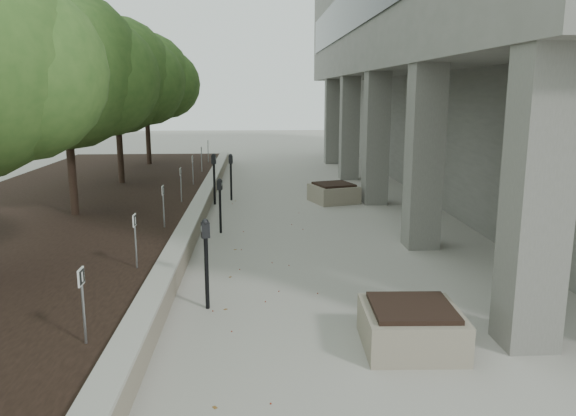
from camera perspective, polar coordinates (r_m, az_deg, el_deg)
name	(u,v)px	position (r m, az deg, el deg)	size (l,w,h in m)	color
ground	(280,389)	(6.91, -0.82, -17.87)	(90.00, 90.00, 0.00)	#9B978F
retaining_wall	(199,210)	(15.41, -9.03, -0.25)	(0.39, 26.00, 0.50)	gray
planting_bed	(61,214)	(16.22, -22.05, -0.56)	(7.00, 26.00, 0.40)	black
crabapple_tree_3	(67,104)	(14.73, -21.56, 9.80)	(4.60, 4.00, 5.44)	#325721
crabapple_tree_4	(117,101)	(19.54, -16.97, 10.38)	(4.60, 4.00, 5.44)	#325721
crabapple_tree_5	(146,99)	(24.43, -14.20, 10.70)	(4.60, 4.00, 5.44)	#325721
parking_sign_2	(83,306)	(7.29, -20.07, -9.36)	(0.04, 0.22, 0.96)	black
parking_sign_3	(136,241)	(10.06, -15.22, -3.28)	(0.04, 0.22, 0.96)	black
parking_sign_4	(164,207)	(12.93, -12.52, 0.15)	(0.04, 0.22, 0.96)	black
parking_sign_5	(181,185)	(15.85, -10.81, 2.32)	(0.04, 0.22, 0.96)	black
parking_sign_6	(193,170)	(18.79, -9.63, 3.82)	(0.04, 0.22, 0.96)	black
parking_sign_7	(202,159)	(21.75, -8.77, 4.91)	(0.04, 0.22, 0.96)	black
parking_sign_8	(208,151)	(24.72, -8.11, 5.74)	(0.04, 0.22, 0.96)	black
parking_meter_2	(206,264)	(9.00, -8.28, -5.66)	(0.15, 0.10, 1.48)	black
parking_meter_3	(220,206)	(13.78, -6.91, 0.22)	(0.13, 0.10, 1.36)	black
parking_meter_4	(214,179)	(17.34, -7.50, 2.94)	(0.16, 0.11, 1.58)	black
parking_meter_5	(231,177)	(17.94, -5.81, 3.14)	(0.15, 0.11, 1.50)	black
planter_front	(411,326)	(7.93, 12.40, -11.65)	(1.29, 1.29, 0.60)	gray
planter_back	(334,193)	(17.70, 4.66, 1.57)	(1.28, 1.28, 0.60)	gray
berry_scatter	(265,262)	(11.51, -2.36, -5.45)	(3.30, 14.10, 0.02)	maroon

